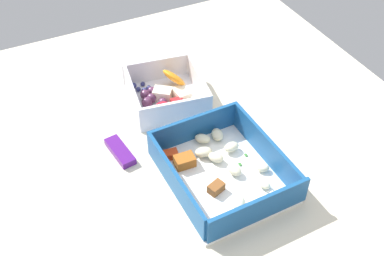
{
  "coord_description": "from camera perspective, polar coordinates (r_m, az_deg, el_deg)",
  "views": [
    {
      "loc": [
        -53.73,
        26.13,
        58.47
      ],
      "look_at": [
        -1.47,
        0.67,
        4.0
      ],
      "focal_mm": 44.06,
      "sensor_mm": 36.0,
      "label": 1
    }
  ],
  "objects": [
    {
      "name": "table_surface",
      "position": [
        0.83,
        -0.03,
        -0.75
      ],
      "size": [
        80.0,
        80.0,
        2.0
      ],
      "primitive_type": "cube",
      "color": "beige",
      "rests_on": "ground"
    },
    {
      "name": "candy_bar",
      "position": [
        0.78,
        -8.62,
        -2.98
      ],
      "size": [
        7.25,
        3.29,
        1.2
      ],
      "primitive_type": "cube",
      "rotation": [
        0.0,
        0.0,
        0.13
      ],
      "color": "#51197A",
      "rests_on": "table_surface"
    },
    {
      "name": "fruit_bowl",
      "position": [
        0.87,
        -3.05,
        4.12
      ],
      "size": [
        15.66,
        15.07,
        5.34
      ],
      "rotation": [
        0.0,
        0.0,
        -0.15
      ],
      "color": "white",
      "rests_on": "table_surface"
    },
    {
      "name": "pasta_container",
      "position": [
        0.74,
        3.61,
        -5.1
      ],
      "size": [
        20.1,
        17.03,
        5.37
      ],
      "rotation": [
        0.0,
        0.0,
        0.02
      ],
      "color": "white",
      "rests_on": "table_surface"
    }
  ]
}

